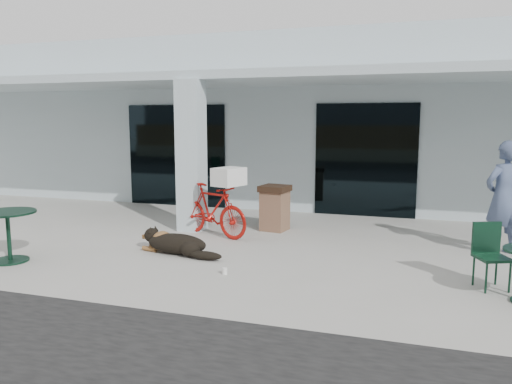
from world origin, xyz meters
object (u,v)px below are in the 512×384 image
(cafe_table_near, at_px, (9,237))
(person, at_px, (503,198))
(dog, at_px, (177,243))
(trash_receptacle, at_px, (275,208))
(bicycle, at_px, (212,210))
(cafe_chair_far_a, at_px, (492,257))

(cafe_table_near, height_order, person, person)
(dog, bearing_deg, trash_receptacle, 75.58)
(bicycle, xyz_separation_m, person, (5.29, 0.30, 0.46))
(cafe_chair_far_a, xyz_separation_m, person, (0.40, 2.05, 0.53))
(cafe_table_near, height_order, cafe_chair_far_a, cafe_chair_far_a)
(dog, height_order, trash_receptacle, trash_receptacle)
(bicycle, relative_size, trash_receptacle, 1.85)
(bicycle, xyz_separation_m, trash_receptacle, (1.05, 0.90, -0.05))
(cafe_chair_far_a, bearing_deg, cafe_table_near, 164.95)
(dog, relative_size, cafe_chair_far_a, 1.38)
(bicycle, bearing_deg, dog, -161.86)
(dog, height_order, cafe_chair_far_a, cafe_chair_far_a)
(cafe_table_near, bearing_deg, dog, 27.17)
(bicycle, bearing_deg, person, -66.68)
(bicycle, xyz_separation_m, cafe_table_near, (-2.47, -2.70, -0.11))
(dog, distance_m, person, 5.67)
(cafe_chair_far_a, bearing_deg, trash_receptacle, 122.95)
(person, bearing_deg, trash_receptacle, -43.83)
(dog, relative_size, trash_receptacle, 1.31)
(cafe_table_near, height_order, trash_receptacle, trash_receptacle)
(dog, bearing_deg, person, 28.76)
(dog, bearing_deg, cafe_chair_far_a, 7.13)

